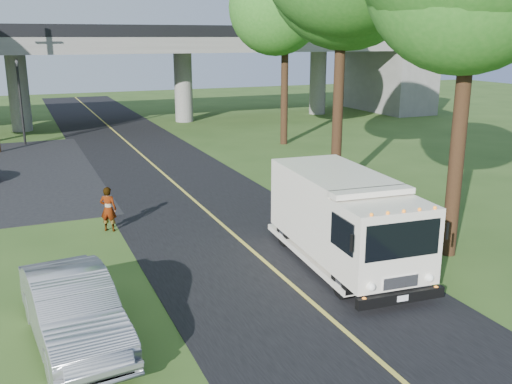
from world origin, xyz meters
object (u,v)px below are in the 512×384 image
traffic_signal (20,93)px  tree_right_far (290,5)px  silver_sedan (73,310)px  step_van (343,218)px  pedestrian (108,209)px

traffic_signal → tree_right_far: 17.18m
traffic_signal → silver_sedan: size_ratio=1.10×
traffic_signal → silver_sedan: (0.30, -26.00, -2.42)m
silver_sedan → traffic_signal: bearing=84.8°
step_van → pedestrian: (-5.81, 5.80, -0.67)m
silver_sedan → step_van: bearing=5.4°
tree_right_far → pedestrian: (-13.01, -12.50, -7.52)m
traffic_signal → tree_right_far: size_ratio=0.47×
pedestrian → step_van: bearing=165.2°
silver_sedan → pedestrian: size_ratio=3.00×
step_van → silver_sedan: (-7.71, -1.53, -0.68)m
tree_right_far → silver_sedan: 25.93m
step_van → silver_sedan: step_van is taller
tree_right_far → silver_sedan: size_ratio=2.32×
silver_sedan → pedestrian: pedestrian is taller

